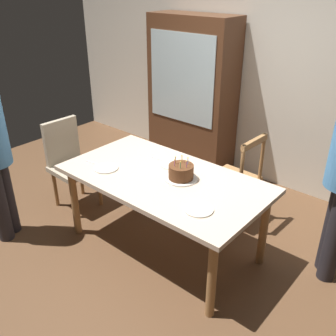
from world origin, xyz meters
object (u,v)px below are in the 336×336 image
Objects in this scene: dining_table at (164,185)px; plate_far_side at (172,164)px; birthday_cake at (181,173)px; plate_near_celebrant at (106,168)px; plate_near_guest at (199,209)px; chair_spindle_back at (235,180)px; china_cabinet at (192,95)px; chair_upholstered at (69,159)px.

dining_table is 8.13× the size of plate_far_side.
birthday_cake is at bearing -34.34° from plate_far_side.
plate_near_celebrant is 1.03m from plate_near_guest.
plate_near_celebrant is 0.23× the size of chair_spindle_back.
dining_table is 8.13× the size of plate_near_celebrant.
chair_upholstered is at bearing -103.80° from china_cabinet.
plate_near_celebrant is 0.12× the size of china_cabinet.
chair_upholstered reaches higher than birthday_cake.
birthday_cake reaches higher than dining_table.
birthday_cake is 0.29× the size of chair_spindle_back.
plate_near_celebrant is at bearing -132.44° from plate_far_side.
plate_near_guest is (0.40, -0.28, -0.06)m from birthday_cake.
plate_near_celebrant is 1.83m from china_cabinet.
birthday_cake is at bearing 24.09° from plate_near_celebrant.
dining_table is 1.81m from china_cabinet.
china_cabinet is (-0.89, 1.56, 0.29)m from dining_table.
dining_table is 1.88× the size of chair_upholstered.
chair_spindle_back is (0.73, 1.03, -0.29)m from plate_near_celebrant.
plate_near_celebrant is at bearing 180.00° from plate_near_guest.
chair_upholstered reaches higher than plate_near_celebrant.
chair_upholstered is at bearing -150.27° from chair_spindle_back.
chair_spindle_back reaches higher than plate_near_guest.
dining_table is 0.59m from plate_near_guest.
china_cabinet is at bearing 76.20° from chair_upholstered.
china_cabinet reaches higher than plate_far_side.
chair_upholstered is (-1.28, -0.06, -0.13)m from dining_table.
dining_table is 0.87m from chair_spindle_back.
plate_far_side is 0.77m from plate_near_guest.
chair_upholstered is (-1.42, -0.13, -0.28)m from birthday_cake.
plate_near_guest is at bearing -22.30° from dining_table.
plate_near_celebrant is (-0.63, -0.28, -0.06)m from birthday_cake.
plate_near_guest is 2.29m from china_cabinet.
plate_far_side is 1.00× the size of plate_near_guest.
plate_near_celebrant is 1.00× the size of plate_far_side.
chair_upholstered is (-1.19, -0.28, -0.22)m from plate_far_side.
dining_table is 0.25m from plate_far_side.
plate_near_celebrant is at bearing -155.91° from birthday_cake.
chair_upholstered is at bearing -174.92° from birthday_cake.
birthday_cake is at bearing -97.80° from chair_spindle_back.
plate_near_guest reaches higher than dining_table.
china_cabinet is at bearing 119.61° from dining_table.
plate_far_side is at bearing 145.66° from birthday_cake.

